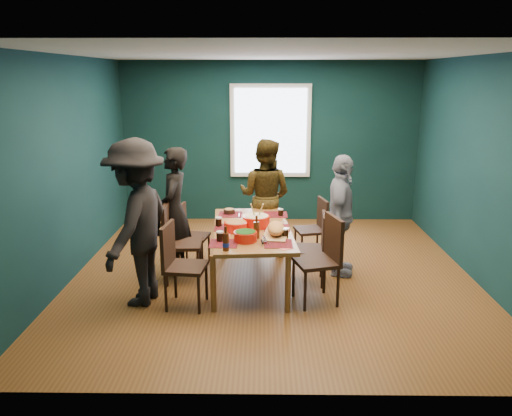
# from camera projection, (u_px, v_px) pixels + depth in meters

# --- Properties ---
(room) EXTENTS (5.01, 5.01, 2.71)m
(room) POSITION_uv_depth(u_px,v_px,m) (273.00, 164.00, 6.29)
(room) COLOR brown
(room) RESTS_ON ground
(dining_table) EXTENTS (1.04, 1.87, 0.68)m
(dining_table) POSITION_uv_depth(u_px,v_px,m) (252.00, 233.00, 6.01)
(dining_table) COLOR #96602D
(dining_table) RESTS_ON floor
(chair_left_far) EXTENTS (0.43, 0.43, 0.82)m
(chair_left_far) POSITION_uv_depth(u_px,v_px,m) (188.00, 230.00, 6.57)
(chair_left_far) COLOR black
(chair_left_far) RESTS_ON floor
(chair_left_mid) EXTENTS (0.46, 0.46, 0.97)m
(chair_left_mid) POSITION_uv_depth(u_px,v_px,m) (175.00, 237.00, 6.04)
(chair_left_mid) COLOR black
(chair_left_mid) RESTS_ON floor
(chair_left_near) EXTENTS (0.47, 0.47, 0.93)m
(chair_left_near) POSITION_uv_depth(u_px,v_px,m) (178.00, 259.00, 5.38)
(chair_left_near) COLOR black
(chair_left_near) RESTS_ON floor
(chair_right_far) EXTENTS (0.45, 0.45, 0.84)m
(chair_right_far) POSITION_uv_depth(u_px,v_px,m) (316.00, 224.00, 6.82)
(chair_right_far) COLOR black
(chair_right_far) RESTS_ON floor
(chair_right_mid) EXTENTS (0.42, 0.42, 0.87)m
(chair_right_mid) POSITION_uv_depth(u_px,v_px,m) (315.00, 243.00, 5.99)
(chair_right_mid) COLOR black
(chair_right_mid) RESTS_ON floor
(chair_right_near) EXTENTS (0.55, 0.55, 0.98)m
(chair_right_near) POSITION_uv_depth(u_px,v_px,m) (324.00, 253.00, 5.48)
(chair_right_near) COLOR black
(chair_right_near) RESTS_ON floor
(person_far_left) EXTENTS (0.40, 0.60, 1.61)m
(person_far_left) POSITION_uv_depth(u_px,v_px,m) (174.00, 211.00, 6.27)
(person_far_left) COLOR black
(person_far_left) RESTS_ON floor
(person_back) EXTENTS (0.95, 0.85, 1.61)m
(person_back) POSITION_uv_depth(u_px,v_px,m) (265.00, 196.00, 7.06)
(person_back) COLOR black
(person_back) RESTS_ON floor
(person_right) EXTENTS (0.54, 0.95, 1.53)m
(person_right) POSITION_uv_depth(u_px,v_px,m) (340.00, 216.00, 6.20)
(person_right) COLOR silver
(person_right) RESTS_ON floor
(person_near_left) EXTENTS (0.91, 1.30, 1.83)m
(person_near_left) POSITION_uv_depth(u_px,v_px,m) (137.00, 223.00, 5.39)
(person_near_left) COLOR black
(person_near_left) RESTS_ON floor
(bowl_salad) EXTENTS (0.27, 0.27, 0.11)m
(bowl_salad) POSITION_uv_depth(u_px,v_px,m) (236.00, 226.00, 5.86)
(bowl_salad) COLOR red
(bowl_salad) RESTS_ON dining_table
(bowl_dumpling) EXTENTS (0.33, 0.33, 0.31)m
(bowl_dumpling) POSITION_uv_depth(u_px,v_px,m) (256.00, 221.00, 6.03)
(bowl_dumpling) COLOR red
(bowl_dumpling) RESTS_ON dining_table
(bowl_herbs) EXTENTS (0.26, 0.26, 0.11)m
(bowl_herbs) POSITION_uv_depth(u_px,v_px,m) (245.00, 236.00, 5.50)
(bowl_herbs) COLOR red
(bowl_herbs) RESTS_ON dining_table
(cutting_board) EXTENTS (0.35, 0.68, 0.15)m
(cutting_board) POSITION_uv_depth(u_px,v_px,m) (276.00, 230.00, 5.70)
(cutting_board) COLOR tan
(cutting_board) RESTS_ON dining_table
(small_bowl) EXTENTS (0.15, 0.15, 0.06)m
(small_bowl) POSITION_uv_depth(u_px,v_px,m) (229.00, 211.00, 6.60)
(small_bowl) COLOR black
(small_bowl) RESTS_ON dining_table
(beer_bottle_a) EXTENTS (0.07, 0.07, 0.26)m
(beer_bottle_a) POSITION_uv_depth(u_px,v_px,m) (226.00, 242.00, 5.20)
(beer_bottle_a) COLOR #4D200D
(beer_bottle_a) RESTS_ON dining_table
(beer_bottle_b) EXTENTS (0.07, 0.07, 0.26)m
(beer_bottle_b) POSITION_uv_depth(u_px,v_px,m) (257.00, 229.00, 5.59)
(beer_bottle_b) COLOR #4D200D
(beer_bottle_b) RESTS_ON dining_table
(cola_glass_a) EXTENTS (0.08, 0.08, 0.11)m
(cola_glass_a) POSITION_uv_depth(u_px,v_px,m) (220.00, 236.00, 5.50)
(cola_glass_a) COLOR black
(cola_glass_a) RESTS_ON dining_table
(cola_glass_b) EXTENTS (0.08, 0.08, 0.11)m
(cola_glass_b) POSITION_uv_depth(u_px,v_px,m) (285.00, 232.00, 5.63)
(cola_glass_b) COLOR black
(cola_glass_b) RESTS_ON dining_table
(cola_glass_c) EXTENTS (0.07, 0.07, 0.10)m
(cola_glass_c) POSITION_uv_depth(u_px,v_px,m) (281.00, 212.00, 6.49)
(cola_glass_c) COLOR black
(cola_glass_c) RESTS_ON dining_table
(cola_glass_d) EXTENTS (0.08, 0.08, 0.11)m
(cola_glass_d) POSITION_uv_depth(u_px,v_px,m) (219.00, 221.00, 6.04)
(cola_glass_d) COLOR black
(cola_glass_d) RESTS_ON dining_table
(napkin_a) EXTENTS (0.18, 0.18, 0.00)m
(napkin_a) POSITION_uv_depth(u_px,v_px,m) (279.00, 227.00, 6.02)
(napkin_a) COLOR #FF6B6F
(napkin_a) RESTS_ON dining_table
(napkin_b) EXTENTS (0.14, 0.14, 0.00)m
(napkin_b) POSITION_uv_depth(u_px,v_px,m) (224.00, 236.00, 5.70)
(napkin_b) COLOR #FF6B6F
(napkin_b) RESTS_ON dining_table
(napkin_c) EXTENTS (0.17, 0.17, 0.00)m
(napkin_c) POSITION_uv_depth(u_px,v_px,m) (285.00, 248.00, 5.29)
(napkin_c) COLOR #FF6B6F
(napkin_c) RESTS_ON dining_table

